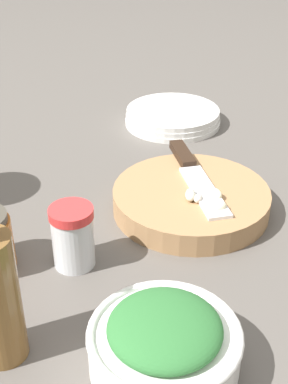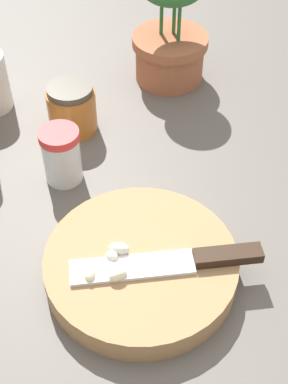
# 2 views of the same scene
# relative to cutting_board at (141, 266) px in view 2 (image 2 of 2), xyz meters

# --- Properties ---
(ground_plane) EXTENTS (5.00, 5.00, 0.00)m
(ground_plane) POSITION_rel_cutting_board_xyz_m (-0.06, 0.10, -0.02)
(ground_plane) COLOR #56514C
(cutting_board) EXTENTS (0.23, 0.23, 0.03)m
(cutting_board) POSITION_rel_cutting_board_xyz_m (0.00, 0.00, 0.00)
(cutting_board) COLOR #9E754C
(cutting_board) RESTS_ON ground_plane
(chef_knife) EXTENTS (0.20, 0.15, 0.01)m
(chef_knife) POSITION_rel_cutting_board_xyz_m (0.04, 0.01, 0.02)
(chef_knife) COLOR black
(chef_knife) RESTS_ON cutting_board
(garlic_cloves) EXTENTS (0.05, 0.07, 0.02)m
(garlic_cloves) POSITION_rel_cutting_board_xyz_m (-0.02, -0.03, 0.02)
(garlic_cloves) COLOR silver
(garlic_cloves) RESTS_ON cutting_board
(spice_jar) EXTENTS (0.06, 0.06, 0.08)m
(spice_jar) POSITION_rel_cutting_board_xyz_m (-0.18, 0.09, 0.03)
(spice_jar) COLOR silver
(spice_jar) RESTS_ON ground_plane
(honey_jar) EXTENTS (0.07, 0.07, 0.08)m
(honey_jar) POSITION_rel_cutting_board_xyz_m (-0.23, 0.19, 0.02)
(honey_jar) COLOR #B26023
(honey_jar) RESTS_ON ground_plane
(potted_herb) EXTENTS (0.13, 0.13, 0.20)m
(potted_herb) POSITION_rel_cutting_board_xyz_m (-0.16, 0.39, 0.07)
(potted_herb) COLOR #A35B3D
(potted_herb) RESTS_ON ground_plane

